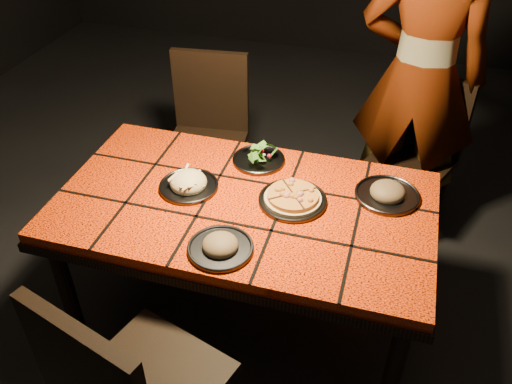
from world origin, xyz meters
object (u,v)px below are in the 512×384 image
(chair_far_right, at_px, (419,145))
(chair_far_left, at_px, (208,127))
(dining_table, at_px, (244,216))
(plate_pizza, at_px, (293,199))
(plate_pasta, at_px, (189,184))
(diner, at_px, (420,78))

(chair_far_right, bearing_deg, chair_far_left, -147.75)
(chair_far_left, bearing_deg, dining_table, -66.59)
(plate_pizza, height_order, plate_pasta, plate_pasta)
(chair_far_right, relative_size, diner, 0.50)
(diner, distance_m, plate_pizza, 1.10)
(plate_pasta, bearing_deg, chair_far_right, 45.75)
(dining_table, relative_size, plate_pasta, 6.19)
(plate_pasta, bearing_deg, diner, 48.05)
(chair_far_right, relative_size, plate_pasta, 3.54)
(dining_table, xyz_separation_m, plate_pasta, (-0.26, 0.02, 0.10))
(plate_pasta, bearing_deg, chair_far_left, 105.25)
(dining_table, distance_m, plate_pasta, 0.28)
(chair_far_left, height_order, chair_far_right, chair_far_left)
(dining_table, bearing_deg, plate_pasta, 174.56)
(chair_far_right, height_order, plate_pizza, chair_far_right)
(chair_far_right, bearing_deg, plate_pizza, -94.69)
(diner, height_order, plate_pizza, diner)
(dining_table, xyz_separation_m, chair_far_right, (0.72, 1.03, -0.14))
(chair_far_left, bearing_deg, chair_far_right, 2.42)
(dining_table, xyz_separation_m, chair_far_left, (-0.48, 0.84, -0.11))
(chair_far_right, xyz_separation_m, diner, (-0.07, 0.01, 0.40))
(diner, distance_m, plate_pasta, 1.37)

